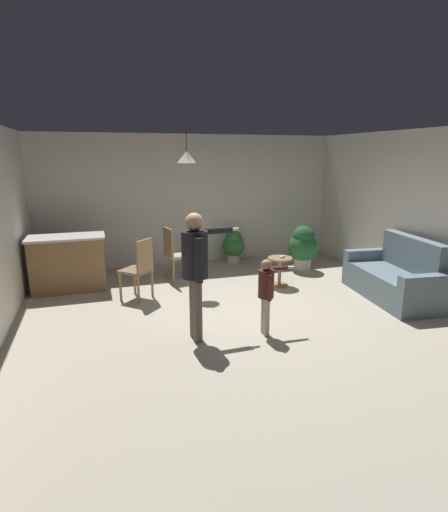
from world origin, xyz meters
name	(u,v)px	position (x,y,z in m)	size (l,w,h in m)	color
ground	(241,315)	(0.00, 0.00, 0.00)	(7.68, 7.68, 0.00)	#B2A893
wall_back	(191,200)	(0.00, 3.20, 1.35)	(6.40, 0.10, 2.70)	silver
wall_right	(427,214)	(3.20, 0.00, 1.35)	(0.10, 6.40, 2.70)	silver
couch_floral	(396,278)	(2.65, -0.07, 0.33)	(1.05, 1.89, 1.00)	slate
kitchen_counter	(68,263)	(-2.45, 1.98, 0.48)	(1.26, 0.66, 0.95)	olive
side_table_by_couch	(280,268)	(1.12, 1.07, 0.33)	(0.44, 0.44, 0.52)	#99754C
person_adult	(196,263)	(-0.80, -0.56, 1.00)	(0.80, 0.48, 1.62)	#60564C
person_child	(267,288)	(0.08, -0.71, 0.63)	(0.54, 0.29, 1.01)	tan
dining_chair_by_counter	(139,267)	(-1.34, 1.10, 0.55)	(0.59, 0.59, 1.00)	#99754C
dining_chair_near_wall	(175,252)	(-0.61, 1.95, 0.55)	(0.50, 0.50, 1.00)	#99754C
potted_plant_corner	(233,245)	(0.82, 2.78, 0.40)	(0.48, 0.48, 0.73)	#B7B2AD
potted_plant_by_wall	(303,246)	(1.99, 1.85, 0.50)	(0.59, 0.59, 0.91)	#B7B2AD
spare_remote_on_table	(282,257)	(1.14, 1.04, 0.54)	(0.04, 0.13, 0.04)	white
ceiling_light_pendant	(187,157)	(-0.41, 1.62, 2.25)	(0.32, 0.32, 0.55)	silver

